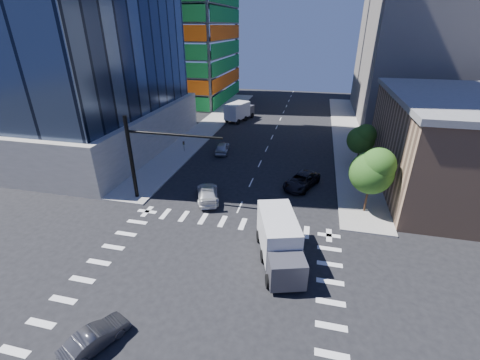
# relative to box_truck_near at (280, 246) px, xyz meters

# --- Properties ---
(ground) EXTENTS (160.00, 160.00, 0.00)m
(ground) POSITION_rel_box_truck_near_xyz_m (-5.05, -4.33, -1.58)
(ground) COLOR black
(ground) RESTS_ON ground
(road_markings) EXTENTS (20.00, 20.00, 0.01)m
(road_markings) POSITION_rel_box_truck_near_xyz_m (-5.05, -4.33, -1.58)
(road_markings) COLOR silver
(road_markings) RESTS_ON ground
(sidewalk_ne) EXTENTS (5.00, 60.00, 0.15)m
(sidewalk_ne) POSITION_rel_box_truck_near_xyz_m (7.45, 35.67, -1.51)
(sidewalk_ne) COLOR gray
(sidewalk_ne) RESTS_ON ground
(sidewalk_nw) EXTENTS (5.00, 60.00, 0.15)m
(sidewalk_nw) POSITION_rel_box_truck_near_xyz_m (-17.55, 35.67, -1.51)
(sidewalk_nw) COLOR gray
(sidewalk_nw) RESTS_ON ground
(bg_building_ne) EXTENTS (24.00, 30.00, 28.00)m
(bg_building_ne) POSITION_rel_box_truck_near_xyz_m (21.95, 50.67, 12.42)
(bg_building_ne) COLOR #69625F
(bg_building_ne) RESTS_ON ground
(signal_mast_nw) EXTENTS (10.20, 0.40, 9.00)m
(signal_mast_nw) POSITION_rel_box_truck_near_xyz_m (-15.05, 7.17, 3.91)
(signal_mast_nw) COLOR black
(signal_mast_nw) RESTS_ON sidewalk_nw
(tree_south) EXTENTS (4.16, 4.16, 6.82)m
(tree_south) POSITION_rel_box_truck_near_xyz_m (7.58, 9.58, 3.10)
(tree_south) COLOR #382316
(tree_south) RESTS_ON sidewalk_ne
(tree_north) EXTENTS (3.54, 3.52, 5.78)m
(tree_north) POSITION_rel_box_truck_near_xyz_m (7.88, 21.58, 2.41)
(tree_north) COLOR #382316
(tree_north) RESTS_ON sidewalk_ne
(car_nb_far) EXTENTS (4.60, 6.23, 1.57)m
(car_nb_far) POSITION_rel_box_truck_near_xyz_m (0.89, 13.92, -0.79)
(car_nb_far) COLOR black
(car_nb_far) RESTS_ON ground
(car_sb_near) EXTENTS (3.93, 5.82, 1.57)m
(car_sb_near) POSITION_rel_box_truck_near_xyz_m (-8.80, 8.46, -0.80)
(car_sb_near) COLOR white
(car_sb_near) RESTS_ON ground
(car_sb_mid) EXTENTS (2.53, 4.81, 1.56)m
(car_sb_mid) POSITION_rel_box_truck_near_xyz_m (-11.22, 22.63, -0.80)
(car_sb_mid) COLOR #B8BBC1
(car_sb_mid) RESTS_ON ground
(car_sb_cross) EXTENTS (2.92, 4.18, 1.31)m
(car_sb_cross) POSITION_rel_box_truck_near_xyz_m (-9.58, -9.87, -0.93)
(car_sb_cross) COLOR #454449
(car_sb_cross) RESTS_ON ground
(box_truck_near) EXTENTS (4.79, 7.37, 3.57)m
(box_truck_near) POSITION_rel_box_truck_near_xyz_m (0.00, 0.00, 0.00)
(box_truck_near) COLOR black
(box_truck_near) RESTS_ON ground
(box_truck_far) EXTENTS (4.84, 7.37, 3.57)m
(box_truck_far) POSITION_rel_box_truck_near_xyz_m (-12.85, 41.14, -0.00)
(box_truck_far) COLOR black
(box_truck_far) RESTS_ON ground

